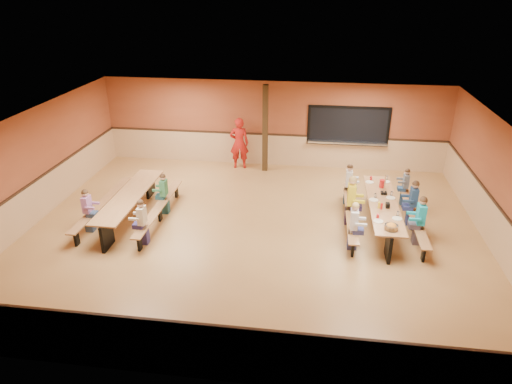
# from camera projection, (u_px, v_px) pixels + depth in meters

# --- Properties ---
(ground) EXTENTS (12.00, 12.00, 0.00)m
(ground) POSITION_uv_depth(u_px,v_px,m) (253.00, 232.00, 12.11)
(ground) COLOR #A06E3C
(ground) RESTS_ON ground
(room_envelope) EXTENTS (12.04, 10.04, 3.02)m
(room_envelope) POSITION_uv_depth(u_px,v_px,m) (253.00, 209.00, 11.82)
(room_envelope) COLOR brown
(room_envelope) RESTS_ON ground
(kitchen_pass_through) EXTENTS (2.78, 0.28, 1.38)m
(kitchen_pass_through) POSITION_uv_depth(u_px,v_px,m) (348.00, 128.00, 15.63)
(kitchen_pass_through) COLOR black
(kitchen_pass_through) RESTS_ON ground
(structural_post) EXTENTS (0.18, 0.18, 3.00)m
(structural_post) POSITION_uv_depth(u_px,v_px,m) (265.00, 129.00, 15.46)
(structural_post) COLOR black
(structural_post) RESTS_ON ground
(cafeteria_table_main) EXTENTS (1.91, 3.70, 0.74)m
(cafeteria_table_main) POSITION_uv_depth(u_px,v_px,m) (382.00, 209.00, 12.14)
(cafeteria_table_main) COLOR #9D683E
(cafeteria_table_main) RESTS_ON ground
(cafeteria_table_second) EXTENTS (1.91, 3.70, 0.74)m
(cafeteria_table_second) POSITION_uv_depth(u_px,v_px,m) (130.00, 202.00, 12.58)
(cafeteria_table_second) COLOR #9D683E
(cafeteria_table_second) RESTS_ON ground
(seated_child_white_left) EXTENTS (0.38, 0.31, 1.24)m
(seated_child_white_left) POSITION_uv_depth(u_px,v_px,m) (353.00, 226.00, 11.12)
(seated_child_white_left) COLOR silver
(seated_child_white_left) RESTS_ON ground
(seated_adult_yellow) EXTENTS (0.45, 0.37, 1.37)m
(seated_adult_yellow) POSITION_uv_depth(u_px,v_px,m) (351.00, 201.00, 12.27)
(seated_adult_yellow) COLOR yellow
(seated_adult_yellow) RESTS_ON ground
(seated_child_grey_left) EXTENTS (0.37, 0.31, 1.22)m
(seated_child_grey_left) POSITION_uv_depth(u_px,v_px,m) (349.00, 184.00, 13.45)
(seated_child_grey_left) COLOR white
(seated_child_grey_left) RESTS_ON ground
(seated_child_teal_right) EXTENTS (0.41, 0.33, 1.28)m
(seated_child_teal_right) POSITION_uv_depth(u_px,v_px,m) (420.00, 221.00, 11.32)
(seated_child_teal_right) COLOR #1596AD
(seated_child_teal_right) RESTS_ON ground
(seated_child_navy_right) EXTENTS (0.40, 0.32, 1.26)m
(seated_child_navy_right) POSITION_uv_depth(u_px,v_px,m) (413.00, 203.00, 12.25)
(seated_child_navy_right) COLOR navy
(seated_child_navy_right) RESTS_ON ground
(seated_child_char_right) EXTENTS (0.33, 0.27, 1.12)m
(seated_child_char_right) POSITION_uv_depth(u_px,v_px,m) (405.00, 187.00, 13.38)
(seated_child_char_right) COLOR #565B62
(seated_child_char_right) RESTS_ON ground
(seated_child_purple_sec) EXTENTS (0.36, 0.29, 1.18)m
(seated_child_purple_sec) POSITION_uv_depth(u_px,v_px,m) (88.00, 211.00, 11.93)
(seated_child_purple_sec) COLOR #9E639A
(seated_child_purple_sec) RESTS_ON ground
(seated_child_green_sec) EXTENTS (0.36, 0.29, 1.19)m
(seated_child_green_sec) POSITION_uv_depth(u_px,v_px,m) (164.00, 194.00, 12.88)
(seated_child_green_sec) COLOR #317045
(seated_child_green_sec) RESTS_ON ground
(seated_child_tan_sec) EXTENTS (0.36, 0.30, 1.20)m
(seated_child_tan_sec) POSITION_uv_depth(u_px,v_px,m) (143.00, 222.00, 11.35)
(seated_child_tan_sec) COLOR beige
(seated_child_tan_sec) RESTS_ON ground
(standing_woman) EXTENTS (0.72, 0.52, 1.82)m
(standing_woman) POSITION_uv_depth(u_px,v_px,m) (239.00, 143.00, 15.94)
(standing_woman) COLOR #AF1914
(standing_woman) RESTS_ON ground
(punch_pitcher) EXTENTS (0.16, 0.16, 0.22)m
(punch_pitcher) POSITION_uv_depth(u_px,v_px,m) (382.00, 184.00, 12.89)
(punch_pitcher) COLOR red
(punch_pitcher) RESTS_ON cafeteria_table_main
(chip_bowl) EXTENTS (0.32, 0.32, 0.15)m
(chip_bowl) POSITION_uv_depth(u_px,v_px,m) (391.00, 227.00, 10.70)
(chip_bowl) COLOR orange
(chip_bowl) RESTS_ON cafeteria_table_main
(napkin_dispenser) EXTENTS (0.10, 0.14, 0.13)m
(napkin_dispenser) POSITION_uv_depth(u_px,v_px,m) (388.00, 205.00, 11.75)
(napkin_dispenser) COLOR black
(napkin_dispenser) RESTS_ON cafeteria_table_main
(condiment_mustard) EXTENTS (0.06, 0.06, 0.17)m
(condiment_mustard) POSITION_uv_depth(u_px,v_px,m) (379.00, 205.00, 11.71)
(condiment_mustard) COLOR yellow
(condiment_mustard) RESTS_ON cafeteria_table_main
(condiment_ketchup) EXTENTS (0.06, 0.06, 0.17)m
(condiment_ketchup) POSITION_uv_depth(u_px,v_px,m) (382.00, 206.00, 11.66)
(condiment_ketchup) COLOR #B2140F
(condiment_ketchup) RESTS_ON cafeteria_table_main
(table_paddle) EXTENTS (0.16, 0.16, 0.56)m
(table_paddle) POSITION_uv_depth(u_px,v_px,m) (384.00, 189.00, 12.48)
(table_paddle) COLOR black
(table_paddle) RESTS_ON cafeteria_table_main
(place_settings) EXTENTS (0.65, 3.30, 0.11)m
(place_settings) POSITION_uv_depth(u_px,v_px,m) (383.00, 200.00, 12.03)
(place_settings) COLOR beige
(place_settings) RESTS_ON cafeteria_table_main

